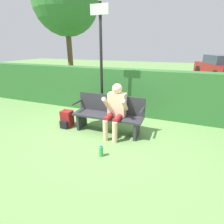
% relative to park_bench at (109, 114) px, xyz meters
% --- Properties ---
extents(ground_plane, '(40.00, 40.00, 0.00)m').
position_rel_park_bench_xyz_m(ground_plane, '(0.00, -0.07, -0.44)').
color(ground_plane, '#668E4C').
extents(hedge_back, '(12.00, 0.45, 1.33)m').
position_rel_park_bench_xyz_m(hedge_back, '(0.00, 1.36, 0.22)').
color(hedge_back, '#2D662D').
rests_on(hedge_back, ground).
extents(park_bench, '(1.65, 0.46, 0.87)m').
position_rel_park_bench_xyz_m(park_bench, '(0.00, 0.00, 0.00)').
color(park_bench, '#2D2D33').
rests_on(park_bench, ground).
extents(person_seated, '(0.53, 0.60, 1.18)m').
position_rel_park_bench_xyz_m(person_seated, '(0.22, -0.12, 0.21)').
color(person_seated, beige).
rests_on(person_seated, ground).
extents(backpack, '(0.27, 0.31, 0.42)m').
position_rel_park_bench_xyz_m(backpack, '(-1.09, -0.15, -0.25)').
color(backpack, maroon).
rests_on(backpack, ground).
extents(water_bottle, '(0.08, 0.08, 0.22)m').
position_rel_park_bench_xyz_m(water_bottle, '(0.26, -1.03, -0.34)').
color(water_bottle, green).
rests_on(water_bottle, ground).
extents(signpost, '(0.45, 0.09, 2.88)m').
position_rel_park_bench_xyz_m(signpost, '(-0.42, 0.56, 1.18)').
color(signpost, black).
rests_on(signpost, ground).
extents(parked_car, '(2.80, 4.22, 1.41)m').
position_rel_park_bench_xyz_m(parked_car, '(3.74, 9.42, 0.22)').
color(parked_car, maroon).
rests_on(parked_car, ground).
extents(tree, '(2.73, 2.73, 5.03)m').
position_rel_park_bench_xyz_m(tree, '(-3.34, 3.56, 3.21)').
color(tree, brown).
rests_on(tree, ground).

